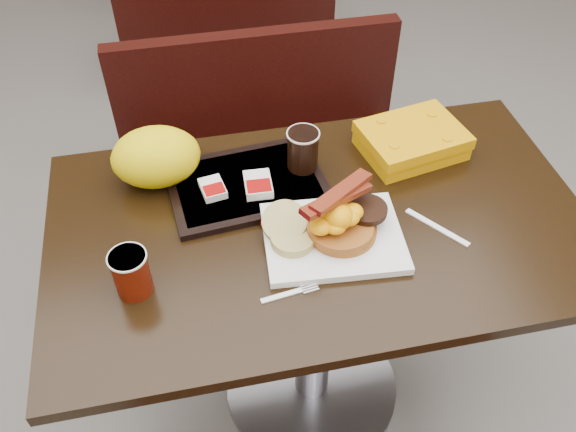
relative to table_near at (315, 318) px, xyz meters
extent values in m
cube|color=slate|center=(0.00, 0.00, -0.38)|extent=(6.00, 7.00, 0.01)
cube|color=white|center=(0.01, -0.06, 0.38)|extent=(0.31, 0.25, 0.02)
cylinder|color=#9C441A|center=(0.03, -0.06, 0.41)|extent=(0.17, 0.17, 0.03)
cylinder|color=black|center=(0.09, -0.04, 0.43)|extent=(0.09, 0.09, 0.01)
ellipsoid|color=#FFB005|center=(0.02, -0.07, 0.45)|extent=(0.13, 0.12, 0.05)
cylinder|color=tan|center=(-0.08, -0.06, 0.40)|extent=(0.10, 0.10, 0.02)
cylinder|color=tan|center=(-0.09, -0.03, 0.42)|extent=(0.12, 0.12, 0.06)
cylinder|color=maroon|center=(-0.41, -0.11, 0.43)|extent=(0.09, 0.09, 0.10)
cube|color=white|center=(0.25, -0.07, 0.38)|extent=(0.10, 0.14, 0.00)
cube|color=#AB5E07|center=(-0.17, 0.06, 0.38)|extent=(0.05, 0.04, 0.01)
cube|color=#8C0504|center=(-0.11, 0.01, 0.38)|extent=(0.05, 0.04, 0.01)
cube|color=black|center=(-0.14, 0.14, 0.38)|extent=(0.38, 0.29, 0.02)
cube|color=silver|center=(-0.22, 0.13, 0.40)|extent=(0.06, 0.08, 0.02)
cube|color=silver|center=(-0.12, 0.12, 0.40)|extent=(0.06, 0.09, 0.02)
cylinder|color=black|center=(0.00, 0.17, 0.44)|extent=(0.08, 0.08, 0.10)
cube|color=#D18B03|center=(0.28, 0.19, 0.41)|extent=(0.27, 0.22, 0.07)
ellipsoid|color=#FFEA08|center=(-0.34, 0.21, 0.45)|extent=(0.25, 0.22, 0.14)
camera|label=1|loc=(-0.26, -0.90, 1.35)|focal=37.85mm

